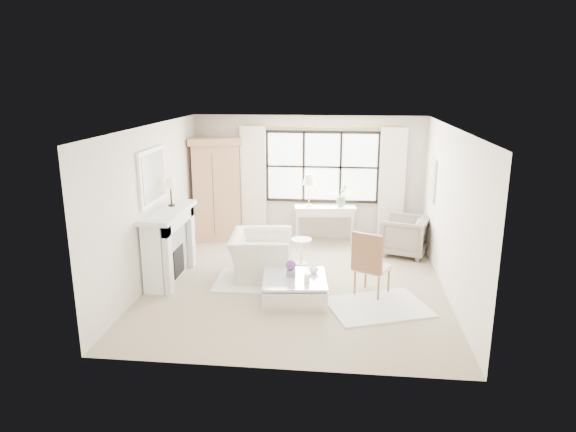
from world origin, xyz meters
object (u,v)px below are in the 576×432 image
Objects in this scene: console_table at (325,224)px; coffee_table at (295,289)px; club_armchair at (261,255)px; armoire at (217,188)px.

console_table reaches higher than coffee_table.
club_armchair is at bearing -122.90° from console_table.
coffee_table is (-0.36, -3.12, -0.22)m from console_table.
console_table is at bearing -30.21° from club_armchair.
console_table is 2.38m from club_armchair.
club_armchair is (-1.06, -2.12, -0.01)m from console_table.
armoire is 2.61m from club_armchair.
console_table is (2.37, -0.00, -0.74)m from armoire.
armoire reaches higher than club_armchair.
console_table is at bearing 77.05° from coffee_table.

